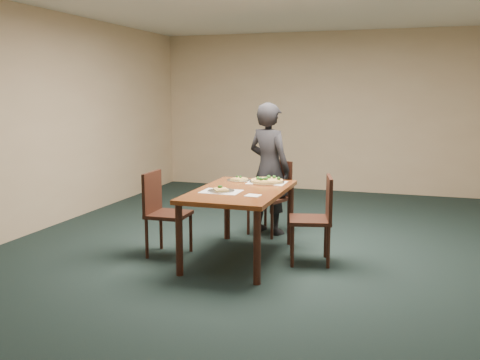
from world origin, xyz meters
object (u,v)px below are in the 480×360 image
(dining_table, at_px, (240,198))
(slice_plate_far, at_px, (239,180))
(pizza_pan, at_px, (267,181))
(chair_left, at_px, (162,208))
(diner, at_px, (269,169))
(chair_right, at_px, (318,214))
(slice_plate_near, at_px, (221,190))
(chair_far, at_px, (272,192))

(dining_table, distance_m, slice_plate_far, 0.57)
(dining_table, xyz_separation_m, pizza_pan, (0.16, 0.49, 0.12))
(chair_left, relative_size, pizza_pan, 2.30)
(diner, height_order, pizza_pan, diner)
(chair_right, distance_m, pizza_pan, 0.78)
(pizza_pan, relative_size, slice_plate_near, 1.41)
(pizza_pan, bearing_deg, chair_far, 99.08)
(chair_far, relative_size, slice_plate_far, 3.25)
(chair_right, relative_size, slice_plate_far, 3.25)
(slice_plate_far, bearing_deg, chair_right, -22.33)
(dining_table, xyz_separation_m, chair_left, (-0.85, -0.12, -0.14))
(pizza_pan, height_order, slice_plate_near, pizza_pan)
(chair_right, bearing_deg, slice_plate_near, -85.97)
(dining_table, relative_size, diner, 0.92)
(diner, bearing_deg, chair_left, 79.41)
(dining_table, xyz_separation_m, slice_plate_near, (-0.15, -0.17, 0.11))
(dining_table, bearing_deg, chair_far, 87.20)
(chair_left, bearing_deg, slice_plate_near, -95.84)
(dining_table, xyz_separation_m, chair_far, (0.06, 1.14, -0.14))
(slice_plate_far, bearing_deg, pizza_pan, -6.87)
(pizza_pan, relative_size, slice_plate_far, 1.41)
(chair_far, bearing_deg, diner, -160.37)
(slice_plate_near, bearing_deg, slice_plate_far, 93.23)
(diner, distance_m, pizza_pan, 0.67)
(chair_right, bearing_deg, slice_plate_far, -125.66)
(dining_table, distance_m, chair_right, 0.83)
(dining_table, xyz_separation_m, slice_plate_far, (-0.19, 0.53, 0.10))
(chair_right, relative_size, slice_plate_near, 3.25)
(slice_plate_near, relative_size, slice_plate_far, 1.00)
(chair_far, height_order, chair_right, same)
(slice_plate_near, bearing_deg, pizza_pan, 65.17)
(dining_table, height_order, chair_left, chair_left)
(chair_far, distance_m, diner, 0.30)
(chair_far, height_order, pizza_pan, chair_far)
(chair_right, height_order, pizza_pan, chair_right)
(dining_table, bearing_deg, diner, 89.53)
(chair_far, relative_size, slice_plate_near, 3.25)
(chair_left, xyz_separation_m, pizza_pan, (1.01, 0.61, 0.26))
(pizza_pan, bearing_deg, chair_right, -29.55)
(chair_far, xyz_separation_m, diner, (-0.05, 0.00, 0.30))
(chair_far, xyz_separation_m, chair_left, (-0.91, -1.26, 0.00))
(chair_right, relative_size, pizza_pan, 2.30)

